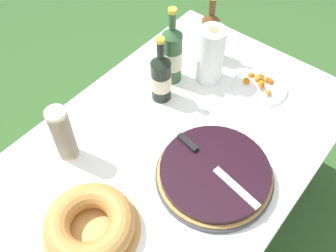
% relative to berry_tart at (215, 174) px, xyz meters
% --- Properties ---
extents(ground_plane, '(16.00, 16.00, 0.00)m').
position_rel_berry_tart_xyz_m(ground_plane, '(-0.14, 0.20, -0.70)').
color(ground_plane, '#335B28').
extents(garden_table, '(1.76, 0.93, 0.67)m').
position_rel_berry_tart_xyz_m(garden_table, '(-0.14, 0.20, -0.09)').
color(garden_table, brown).
rests_on(garden_table, ground_plane).
extents(tablecloth, '(1.77, 0.94, 0.10)m').
position_rel_berry_tart_xyz_m(tablecloth, '(-0.14, 0.20, -0.04)').
color(tablecloth, white).
rests_on(tablecloth, garden_table).
extents(berry_tart, '(0.41, 0.41, 0.06)m').
position_rel_berry_tart_xyz_m(berry_tart, '(0.00, 0.00, 0.00)').
color(berry_tart, '#38383D').
rests_on(berry_tart, tablecloth).
extents(serving_knife, '(0.09, 0.37, 0.01)m').
position_rel_berry_tart_xyz_m(serving_knife, '(0.01, 0.03, 0.04)').
color(serving_knife, silver).
rests_on(serving_knife, berry_tart).
extents(bundt_cake, '(0.31, 0.31, 0.09)m').
position_rel_berry_tart_xyz_m(bundt_cake, '(-0.40, 0.19, 0.02)').
color(bundt_cake, tan).
rests_on(bundt_cake, tablecloth).
extents(cup_stack, '(0.07, 0.07, 0.24)m').
position_rel_berry_tart_xyz_m(cup_stack, '(-0.25, 0.47, 0.09)').
color(cup_stack, beige).
rests_on(cup_stack, tablecloth).
extents(cider_bottle_green, '(0.09, 0.09, 0.34)m').
position_rel_berry_tart_xyz_m(cider_bottle_green, '(0.30, 0.43, 0.10)').
color(cider_bottle_green, '#2D562D').
rests_on(cider_bottle_green, tablecloth).
extents(cider_bottle_amber, '(0.08, 0.08, 0.31)m').
position_rel_berry_tart_xyz_m(cider_bottle_amber, '(0.51, 0.39, 0.09)').
color(cider_bottle_amber, brown).
rests_on(cider_bottle_amber, tablecloth).
extents(juice_bottle_red, '(0.08, 0.08, 0.30)m').
position_rel_berry_tart_xyz_m(juice_bottle_red, '(0.18, 0.39, 0.08)').
color(juice_bottle_red, black).
rests_on(juice_bottle_red, tablecloth).
extents(snack_plate_left, '(0.23, 0.23, 0.05)m').
position_rel_berry_tart_xyz_m(snack_plate_left, '(0.49, 0.10, -0.02)').
color(snack_plate_left, white).
rests_on(snack_plate_left, tablecloth).
extents(paper_towel_roll, '(0.11, 0.11, 0.25)m').
position_rel_berry_tart_xyz_m(paper_towel_roll, '(0.40, 0.31, 0.10)').
color(paper_towel_roll, white).
rests_on(paper_towel_roll, tablecloth).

